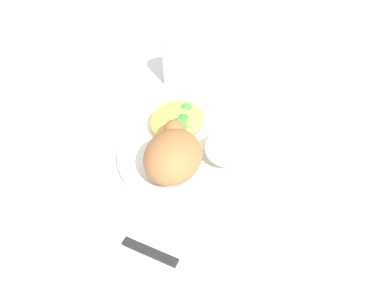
{
  "coord_description": "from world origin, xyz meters",
  "views": [
    {
      "loc": [
        -0.41,
        -0.12,
        0.41
      ],
      "look_at": [
        0.0,
        0.0,
        0.03
      ],
      "focal_mm": 32.53,
      "sensor_mm": 36.0,
      "label": 1
    }
  ],
  "objects_px": {
    "mac_cheese_with_broccoli": "(178,119)",
    "knife": "(127,241)",
    "plate": "(192,152)",
    "rice_pile": "(228,149)",
    "fork": "(145,226)",
    "roasted_chicken": "(173,155)",
    "water_glass": "(179,62)"
  },
  "relations": [
    {
      "from": "water_glass",
      "to": "fork",
      "type": "bearing_deg",
      "value": -169.12
    },
    {
      "from": "roasted_chicken",
      "to": "water_glass",
      "type": "xyz_separation_m",
      "value": [
        0.27,
        0.08,
        -0.0
      ]
    },
    {
      "from": "roasted_chicken",
      "to": "knife",
      "type": "relative_size",
      "value": 0.59
    },
    {
      "from": "rice_pile",
      "to": "mac_cheese_with_broccoli",
      "type": "bearing_deg",
      "value": 64.76
    },
    {
      "from": "knife",
      "to": "mac_cheese_with_broccoli",
      "type": "bearing_deg",
      "value": 1.13
    },
    {
      "from": "plate",
      "to": "fork",
      "type": "xyz_separation_m",
      "value": [
        -0.16,
        0.02,
        -0.01
      ]
    },
    {
      "from": "roasted_chicken",
      "to": "mac_cheese_with_broccoli",
      "type": "relative_size",
      "value": 1.05
    },
    {
      "from": "plate",
      "to": "rice_pile",
      "type": "distance_m",
      "value": 0.07
    },
    {
      "from": "plate",
      "to": "fork",
      "type": "height_order",
      "value": "plate"
    },
    {
      "from": "roasted_chicken",
      "to": "knife",
      "type": "height_order",
      "value": "roasted_chicken"
    },
    {
      "from": "fork",
      "to": "water_glass",
      "type": "distance_m",
      "value": 0.38
    },
    {
      "from": "roasted_chicken",
      "to": "fork",
      "type": "xyz_separation_m",
      "value": [
        -0.1,
        0.01,
        -0.05
      ]
    },
    {
      "from": "mac_cheese_with_broccoli",
      "to": "water_glass",
      "type": "bearing_deg",
      "value": 17.5
    },
    {
      "from": "rice_pile",
      "to": "water_glass",
      "type": "height_order",
      "value": "water_glass"
    },
    {
      "from": "plate",
      "to": "roasted_chicken",
      "type": "bearing_deg",
      "value": 168.16
    },
    {
      "from": "roasted_chicken",
      "to": "rice_pile",
      "type": "xyz_separation_m",
      "value": [
        0.06,
        -0.07,
        -0.02
      ]
    },
    {
      "from": "roasted_chicken",
      "to": "mac_cheese_with_broccoli",
      "type": "xyz_separation_m",
      "value": [
        0.1,
        0.03,
        -0.02
      ]
    },
    {
      "from": "mac_cheese_with_broccoli",
      "to": "fork",
      "type": "bearing_deg",
      "value": -174.93
    },
    {
      "from": "rice_pile",
      "to": "plate",
      "type": "bearing_deg",
      "value": 88.08
    },
    {
      "from": "mac_cheese_with_broccoli",
      "to": "water_glass",
      "type": "xyz_separation_m",
      "value": [
        0.17,
        0.05,
        0.01
      ]
    },
    {
      "from": "fork",
      "to": "knife",
      "type": "relative_size",
      "value": 0.75
    },
    {
      "from": "mac_cheese_with_broccoli",
      "to": "fork",
      "type": "height_order",
      "value": "mac_cheese_with_broccoli"
    },
    {
      "from": "roasted_chicken",
      "to": "water_glass",
      "type": "relative_size",
      "value": 1.13
    },
    {
      "from": "roasted_chicken",
      "to": "rice_pile",
      "type": "bearing_deg",
      "value": -52.77
    },
    {
      "from": "mac_cheese_with_broccoli",
      "to": "knife",
      "type": "distance_m",
      "value": 0.23
    },
    {
      "from": "rice_pile",
      "to": "fork",
      "type": "height_order",
      "value": "rice_pile"
    },
    {
      "from": "mac_cheese_with_broccoli",
      "to": "fork",
      "type": "xyz_separation_m",
      "value": [
        -0.2,
        -0.02,
        -0.03
      ]
    },
    {
      "from": "plate",
      "to": "rice_pile",
      "type": "xyz_separation_m",
      "value": [
        -0.0,
        -0.06,
        0.02
      ]
    },
    {
      "from": "fork",
      "to": "knife",
      "type": "height_order",
      "value": "knife"
    },
    {
      "from": "roasted_chicken",
      "to": "mac_cheese_with_broccoli",
      "type": "distance_m",
      "value": 0.11
    },
    {
      "from": "plate",
      "to": "knife",
      "type": "height_order",
      "value": "plate"
    },
    {
      "from": "knife",
      "to": "fork",
      "type": "bearing_deg",
      "value": -24.43
    }
  ]
}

